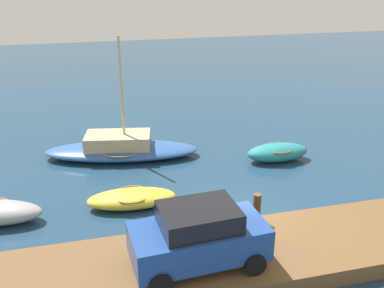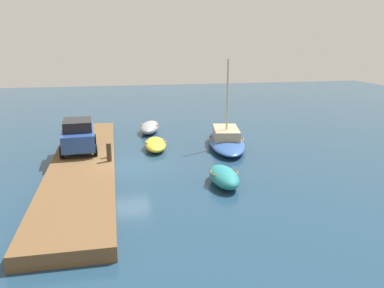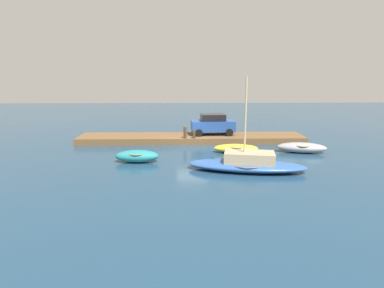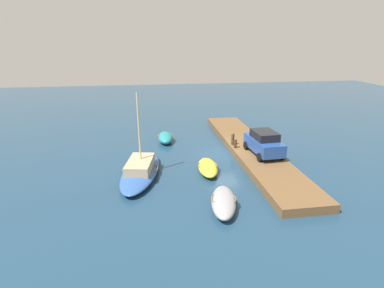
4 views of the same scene
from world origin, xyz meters
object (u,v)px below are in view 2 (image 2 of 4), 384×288
Objects in this scene: mooring_post_mid_west at (109,152)px; dinghy_teal at (224,177)px; rowboat_grey at (150,127)px; parked_car at (78,135)px; mooring_post_west at (109,151)px; rowboat_yellow at (156,144)px; sailboat_blue at (226,139)px.

dinghy_teal is at bearing 59.04° from mooring_post_mid_west.
rowboat_grey is 8.02m from parked_car.
parked_car is at bearing -127.20° from dinghy_teal.
mooring_post_west is 2.52m from parked_car.
rowboat_yellow is at bearing 143.03° from mooring_post_mid_west.
parked_car is at bearing -24.01° from rowboat_grey.
mooring_post_mid_west reaches higher than mooring_post_west.
mooring_post_mid_west is at bearing 0.00° from mooring_post_west.
sailboat_blue is 8.54m from mooring_post_mid_west.
rowboat_grey is 3.88× the size of mooring_post_mid_west.
parked_car is (-1.72, -1.74, 0.58)m from mooring_post_west.
mooring_post_mid_west is (-3.27, -5.45, 0.63)m from dinghy_teal.
parked_car reaches higher than mooring_post_west.
dinghy_teal is at bearing -6.47° from sailboat_blue.
mooring_post_west is at bearing -57.58° from sailboat_blue.
rowboat_yellow is at bearing -158.91° from dinghy_teal.
mooring_post_west is (3.04, -7.63, 0.45)m from sailboat_blue.
dinghy_teal reaches higher than rowboat_yellow.
rowboat_yellow is at bearing -80.06° from sailboat_blue.
sailboat_blue is 7.39m from dinghy_teal.
rowboat_grey is (-5.04, -4.62, -0.07)m from sailboat_blue.
mooring_post_west is (-4.02, -5.45, 0.49)m from dinghy_teal.
mooring_post_west reaches higher than rowboat_yellow.
rowboat_yellow is (4.99, -0.11, -0.06)m from rowboat_grey.
mooring_post_mid_west reaches higher than rowboat_yellow.
sailboat_blue reaches higher than dinghy_teal.
mooring_post_west reaches higher than dinghy_teal.
dinghy_teal is at bearing 24.11° from rowboat_grey.
mooring_post_mid_west is at bearing -119.56° from dinghy_teal.
rowboat_grey is at bearing -126.87° from sailboat_blue.
parked_car reaches higher than rowboat_yellow.
mooring_post_west is at bearing -7.69° from rowboat_grey.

